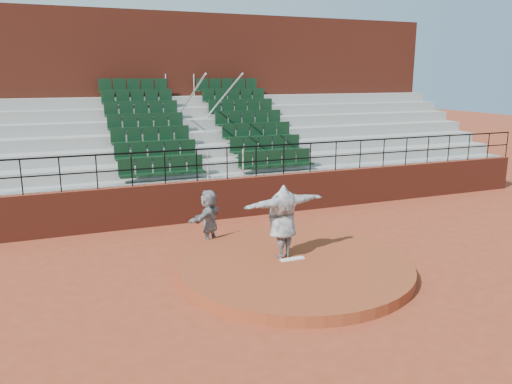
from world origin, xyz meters
TOP-DOWN VIEW (x-y plane):
  - ground at (0.00, 0.00)m, footprint 90.00×90.00m
  - pitchers_mound at (0.00, 0.00)m, footprint 5.50×5.50m
  - pitching_rubber at (0.00, 0.15)m, footprint 0.60×0.15m
  - boundary_wall at (0.00, 5.00)m, footprint 24.00×0.30m
  - wall_railing at (0.00, 5.00)m, footprint 24.04×0.05m
  - seating_deck at (0.00, 8.65)m, footprint 24.00×5.97m
  - press_box_facade at (0.00, 12.60)m, footprint 24.00×3.00m
  - pitcher at (-0.15, 0.42)m, footprint 2.26×0.91m
  - fielder at (-1.36, 2.51)m, footprint 1.37×1.36m

SIDE VIEW (x-z plane):
  - ground at x=0.00m, z-range 0.00..0.00m
  - pitchers_mound at x=0.00m, z-range 0.00..0.25m
  - pitching_rubber at x=0.00m, z-range 0.25..0.28m
  - boundary_wall at x=0.00m, z-range 0.00..1.30m
  - fielder at x=-1.36m, z-range 0.00..1.58m
  - pitcher at x=-0.15m, z-range 0.25..2.04m
  - seating_deck at x=0.00m, z-range -0.88..3.75m
  - wall_railing at x=0.00m, z-range 1.52..2.54m
  - press_box_facade at x=0.00m, z-range 0.00..7.10m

